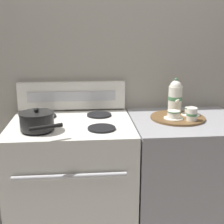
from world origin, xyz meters
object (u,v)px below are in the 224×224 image
(teapot, at_px, (175,96))
(creamer_jug, at_px, (192,114))
(teacup_right, at_px, (191,111))
(serving_tray, at_px, (178,118))
(stove, at_px, (73,187))
(saucepan, at_px, (37,121))
(teacup_left, at_px, (174,115))

(teapot, relative_size, creamer_jug, 2.92)
(teapot, height_order, teacup_right, teapot)
(serving_tray, distance_m, teapot, 0.16)
(stove, bearing_deg, teapot, 11.17)
(saucepan, distance_m, teacup_left, 0.85)
(teacup_left, height_order, creamer_jug, creamer_jug)
(stove, bearing_deg, saucepan, -140.80)
(saucepan, bearing_deg, teacup_left, 9.14)
(teacup_left, distance_m, creamer_jug, 0.11)
(creamer_jug, bearing_deg, serving_tray, 122.46)
(creamer_jug, bearing_deg, stove, 174.93)
(serving_tray, height_order, creamer_jug, creamer_jug)
(saucepan, bearing_deg, teacup_right, 12.12)
(teacup_right, height_order, creamer_jug, creamer_jug)
(serving_tray, xyz_separation_m, teapot, (0.01, 0.11, 0.12))
(teapot, bearing_deg, stove, -168.83)
(teacup_right, bearing_deg, stove, -175.69)
(teapot, xyz_separation_m, creamer_jug, (0.05, -0.21, -0.07))
(stove, relative_size, serving_tray, 2.56)
(teacup_left, bearing_deg, saucepan, -170.86)
(teapot, xyz_separation_m, teacup_right, (0.09, -0.08, -0.09))
(creamer_jug, bearing_deg, teacup_left, 152.83)
(saucepan, xyz_separation_m, creamer_jug, (0.94, 0.08, -0.01))
(teapot, xyz_separation_m, teacup_left, (-0.05, -0.15, -0.09))
(stove, distance_m, teapot, 0.92)
(teacup_right, bearing_deg, saucepan, -167.88)
(stove, relative_size, teacup_left, 7.28)
(serving_tray, bearing_deg, creamer_jug, -57.54)
(stove, height_order, serving_tray, serving_tray)
(stove, height_order, creamer_jug, creamer_jug)
(saucepan, relative_size, creamer_jug, 3.87)
(saucepan, distance_m, teapot, 0.94)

